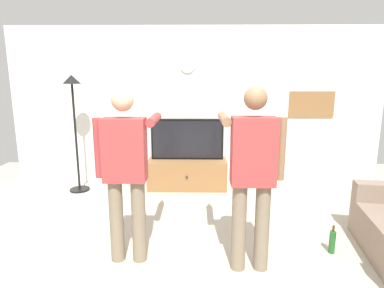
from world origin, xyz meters
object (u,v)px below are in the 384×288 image
television (187,139)px  beverage_bottle (332,242)px  floor_lamp (74,109)px  wall_clock (187,65)px  tv_stand (187,174)px  framed_picture (311,104)px  person_standing_nearer_lamp (126,167)px  person_standing_nearer_couch (252,170)px

television → beverage_bottle: bearing=-52.6°
floor_lamp → beverage_bottle: (3.40, -1.89, -1.23)m
television → wall_clock: (-0.00, 0.24, 1.23)m
tv_stand → framed_picture: size_ratio=1.72×
wall_clock → person_standing_nearer_lamp: (-0.53, -2.49, -1.08)m
floor_lamp → framed_picture: bearing=6.7°
person_standing_nearer_lamp → beverage_bottle: bearing=4.0°
framed_picture → floor_lamp: (-3.92, -0.46, -0.05)m
floor_lamp → person_standing_nearer_lamp: 2.43m
framed_picture → person_standing_nearer_couch: 3.03m
television → framed_picture: 2.21m
television → person_standing_nearer_couch: (0.68, -2.38, 0.16)m
framed_picture → floor_lamp: bearing=-173.3°
floor_lamp → television: bearing=6.8°
television → wall_clock: size_ratio=4.63×
framed_picture → beverage_bottle: framed_picture is taller
television → person_standing_nearer_couch: size_ratio=0.69×
person_standing_nearer_lamp → framed_picture: bearing=43.3°
framed_picture → person_standing_nearer_lamp: (-2.65, -2.50, -0.42)m
framed_picture → tv_stand: bearing=-172.1°
wall_clock → beverage_bottle: 3.44m
framed_picture → floor_lamp: 3.95m
person_standing_nearer_lamp → beverage_bottle: (2.14, 0.15, -0.85)m
person_standing_nearer_lamp → tv_stand: bearing=76.5°
television → person_standing_nearer_couch: 2.48m
tv_stand → floor_lamp: size_ratio=0.70×
beverage_bottle → framed_picture: bearing=77.6°
television → floor_lamp: bearing=-173.2°
person_standing_nearer_lamp → person_standing_nearer_couch: 1.21m
television → wall_clock: 1.25m
person_standing_nearer_lamp → floor_lamp: bearing=122.0°
television → person_standing_nearer_lamp: (-0.53, -2.25, 0.15)m
framed_picture → television: bearing=-173.3°
television → person_standing_nearer_couch: bearing=-74.1°
tv_stand → person_standing_nearer_couch: person_standing_nearer_couch is taller
beverage_bottle → television: bearing=127.4°
floor_lamp → person_standing_nearer_couch: 3.31m
person_standing_nearer_lamp → wall_clock: bearing=78.0°
person_standing_nearer_lamp → person_standing_nearer_couch: bearing=-6.2°
framed_picture → person_standing_nearer_lamp: 3.67m
television → framed_picture: bearing=6.7°
television → beverage_bottle: television is taller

